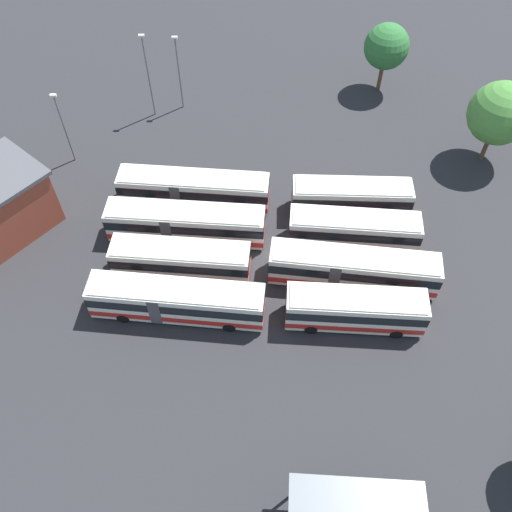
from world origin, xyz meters
TOP-DOWN VIEW (x-y plane):
  - ground_plane at (0.00, 0.00)m, footprint 92.27×92.27m
  - bus_row0_slot0 at (-7.20, -5.55)m, footprint 13.72×3.91m
  - bus_row0_slot1 at (-7.15, -1.67)m, footprint 11.43×3.51m
  - bus_row0_slot2 at (-7.12, 2.35)m, footprint 13.69×3.62m
  - bus_row0_slot3 at (-6.69, 6.36)m, footprint 13.71×3.75m
  - bus_row1_slot0 at (6.53, -6.34)m, footprint 10.71×3.24m
  - bus_row1_slot1 at (6.74, -2.46)m, footprint 13.75×4.20m
  - bus_row1_slot2 at (7.27, 1.56)m, footprint 11.16×3.50m
  - bus_row1_slot3 at (7.44, 5.34)m, footprint 10.61×2.93m
  - lamp_post_near_entrance at (-11.86, 19.45)m, footprint 0.56×0.28m
  - lamp_post_far_corner at (-19.02, 12.30)m, footprint 0.56×0.28m
  - lamp_post_by_building at (-8.95, 20.73)m, footprint 0.56×0.28m
  - tree_west_edge at (21.41, 12.56)m, footprint 5.86×5.86m
  - tree_northeast at (12.68, 24.00)m, footprint 4.75×4.75m

SIDE VIEW (x-z plane):
  - ground_plane at x=0.00m, z-range 0.00..0.00m
  - bus_row1_slot3 at x=7.44m, z-range 0.10..3.52m
  - bus_row1_slot0 at x=6.53m, z-range 0.10..3.52m
  - bus_row1_slot2 at x=7.27m, z-range 0.10..3.52m
  - bus_row0_slot1 at x=-7.15m, z-range 0.10..3.52m
  - bus_row0_slot0 at x=-7.20m, z-range 0.10..3.53m
  - bus_row0_slot2 at x=-7.12m, z-range 0.10..3.53m
  - bus_row0_slot3 at x=-6.69m, z-range 0.10..3.53m
  - bus_row1_slot1 at x=6.74m, z-range 0.10..3.53m
  - lamp_post_far_corner at x=-19.02m, z-range 0.41..8.11m
  - lamp_post_by_building at x=-8.95m, z-range 0.41..8.66m
  - lamp_post_near_entrance at x=-11.86m, z-range 0.42..9.62m
  - tree_northeast at x=12.68m, z-range 1.39..8.95m
  - tree_west_edge at x=21.41m, z-range 1.25..9.63m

